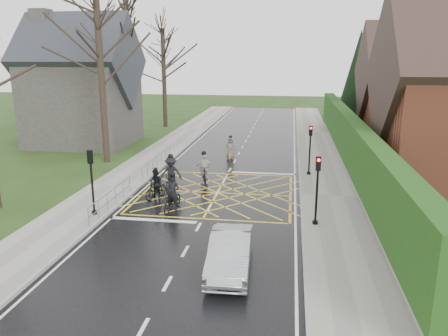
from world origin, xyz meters
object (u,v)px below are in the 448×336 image
(cyclist_mid, at_px, (171,177))
(cyclist_lead, at_px, (230,151))
(cyclist_rear, at_px, (173,198))
(cyclist_front, at_px, (204,172))
(car, at_px, (230,252))
(cyclist_back, at_px, (156,187))

(cyclist_mid, height_order, cyclist_lead, cyclist_mid)
(cyclist_rear, relative_size, cyclist_front, 1.02)
(cyclist_mid, relative_size, car, 0.54)
(cyclist_back, xyz_separation_m, car, (4.99, -7.31, 0.03))
(cyclist_back, bearing_deg, car, -33.24)
(cyclist_front, relative_size, cyclist_lead, 1.09)
(cyclist_rear, relative_size, cyclist_back, 1.20)
(cyclist_lead, bearing_deg, cyclist_rear, -103.07)
(cyclist_front, bearing_deg, cyclist_back, -140.62)
(cyclist_rear, xyz_separation_m, car, (3.61, -5.59, 0.04))
(cyclist_back, relative_size, cyclist_lead, 0.93)
(cyclist_lead, bearing_deg, cyclist_mid, -112.33)
(cyclist_rear, distance_m, cyclist_front, 4.83)
(cyclist_mid, relative_size, cyclist_front, 1.07)
(cyclist_rear, relative_size, car, 0.51)
(cyclist_front, distance_m, cyclist_lead, 6.47)
(cyclist_rear, height_order, cyclist_front, cyclist_front)
(cyclist_front, relative_size, car, 0.50)
(cyclist_back, xyz_separation_m, cyclist_mid, (0.41, 1.51, 0.13))
(cyclist_back, height_order, cyclist_mid, cyclist_mid)
(cyclist_mid, bearing_deg, cyclist_back, -108.64)
(cyclist_mid, xyz_separation_m, cyclist_front, (1.57, 1.56, -0.04))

